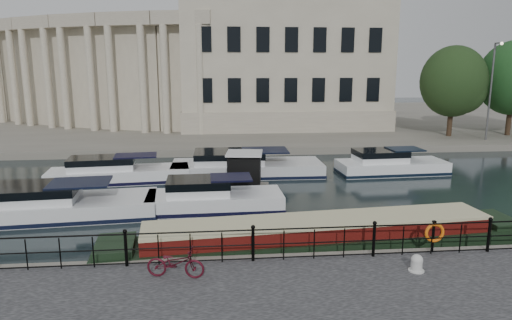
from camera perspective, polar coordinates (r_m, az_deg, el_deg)
The scene contains 11 objects.
ground_plane at distance 17.39m, azimuth -1.04°, elevation -11.11°, with size 160.00×160.00×0.00m, color black.
far_bank at distance 55.37m, azimuth -4.16°, elevation 4.96°, with size 120.00×42.00×0.55m, color #6B665B.
railing at distance 14.86m, azimuth -0.37°, elevation -10.19°, with size 24.14×0.14×1.22m.
civic_building at distance 50.69m, azimuth -5.31°, elevation 11.98°, with size 53.55×31.84×16.85m.
bicycle at distance 14.07m, azimuth -10.03°, elevation -12.54°, with size 0.61×1.74×0.91m, color #460C18.
mooring_bollard at distance 15.15m, azimuth 19.45°, elevation -12.08°, with size 0.48×0.48×0.54m.
life_ring_post at distance 16.57m, azimuth 21.40°, elevation -8.51°, with size 0.68×0.19×1.11m.
narrowboat at distance 17.40m, azimuth 7.92°, elevation -9.91°, with size 16.28×3.57×1.59m.
harbour_hut at distance 25.17m, azimuth -1.45°, elevation -1.60°, with size 2.91×2.54×2.16m.
cabin_cruisers at distance 25.69m, azimuth -6.40°, elevation -2.74°, with size 26.48×10.97×1.99m.
trees at distance 47.26m, azimuth 29.13°, elevation 8.73°, with size 14.77×7.12×8.90m.
Camera 1 is at (-1.21, -15.98, 6.74)m, focal length 32.00 mm.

